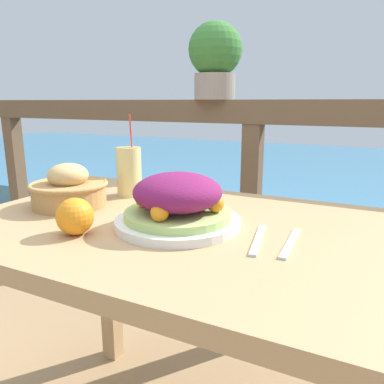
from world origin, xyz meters
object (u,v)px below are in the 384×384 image
salad_plate (178,204)px  potted_plant (215,58)px  drink_glass (129,171)px  bread_basket (69,189)px

salad_plate → potted_plant: (-0.20, 0.67, 0.40)m
salad_plate → drink_glass: bearing=144.8°
drink_glass → potted_plant: potted_plant is taller
bread_basket → potted_plant: (0.16, 0.65, 0.40)m
drink_glass → potted_plant: size_ratio=0.86×
drink_glass → bread_basket: size_ratio=1.17×
salad_plate → drink_glass: (-0.28, 0.20, 0.02)m
salad_plate → potted_plant: potted_plant is taller
drink_glass → potted_plant: bearing=80.0°
potted_plant → bread_basket: bearing=-104.0°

